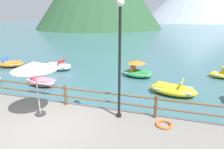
% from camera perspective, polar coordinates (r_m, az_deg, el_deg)
% --- Properties ---
extents(ground_plane, '(200.00, 200.00, 0.00)m').
position_cam_1_polar(ground_plane, '(45.74, 11.44, 11.80)').
color(ground_plane, '#3D6B75').
extents(dock_railing, '(23.92, 0.12, 0.95)m').
position_cam_1_polar(dock_railing, '(8.74, -13.86, -5.42)').
color(dock_railing, brown).
rests_on(dock_railing, promenade_dock).
extents(lamp_post, '(0.28, 0.28, 4.44)m').
position_cam_1_polar(lamp_post, '(6.87, 2.34, 7.01)').
color(lamp_post, black).
rests_on(lamp_post, promenade_dock).
extents(beach_umbrella, '(1.70, 1.70, 2.24)m').
position_cam_1_polar(beach_umbrella, '(7.74, -22.31, 2.27)').
color(beach_umbrella, '#B2B2B7').
rests_on(beach_umbrella, promenade_dock).
extents(life_ring, '(0.61, 0.61, 0.09)m').
position_cam_1_polar(life_ring, '(7.48, 15.36, -14.30)').
color(life_ring, orange).
rests_on(life_ring, promenade_dock).
extents(pedal_boat_1, '(2.32, 1.67, 1.20)m').
position_cam_1_polar(pedal_boat_1, '(13.85, 7.72, 1.03)').
color(pedal_boat_1, green).
rests_on(pedal_boat_1, ground).
extents(pedal_boat_2, '(2.76, 1.80, 0.88)m').
position_cam_1_polar(pedal_boat_2, '(11.26, 17.86, -4.27)').
color(pedal_boat_2, yellow).
rests_on(pedal_boat_2, ground).
extents(pedal_boat_3, '(2.35, 1.58, 0.84)m').
position_cam_1_polar(pedal_boat_3, '(12.90, -20.58, -1.88)').
color(pedal_boat_3, pink).
rests_on(pedal_boat_3, ground).
extents(pedal_boat_5, '(2.46, 1.73, 0.84)m').
position_cam_1_polar(pedal_boat_5, '(18.64, -28.28, 2.89)').
color(pedal_boat_5, orange).
rests_on(pedal_boat_5, ground).
extents(pedal_boat_7, '(2.43, 1.39, 0.87)m').
position_cam_1_polar(pedal_boat_7, '(16.15, -16.06, 2.43)').
color(pedal_boat_7, white).
rests_on(pedal_boat_7, ground).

